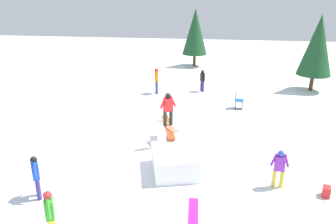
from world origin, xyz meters
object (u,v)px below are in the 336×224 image
object	(u,v)px
loose_snowboard_magenta	(193,215)
folding_chair	(238,101)
main_rider_on_rail	(168,110)
bystander_purple	(279,167)
bystander_green	(50,213)
bystander_black	(202,80)
pine_tree_far	(195,32)
bystander_blue	(36,175)
bystander_orange	(157,79)
pine_tree_near	(317,45)
backpack_on_snow	(326,192)
rail_feature	(168,129)

from	to	relation	value
loose_snowboard_magenta	folding_chair	bearing A→B (deg)	166.02
main_rider_on_rail	folding_chair	bearing A→B (deg)	-66.09
bystander_purple	bystander_green	xyz separation A→B (m)	(-3.22, 6.14, 0.07)
bystander_black	pine_tree_far	distance (m)	7.43
bystander_blue	bystander_orange	world-z (taller)	bystander_orange
pine_tree_far	pine_tree_near	bearing A→B (deg)	-127.68
bystander_black	pine_tree_near	world-z (taller)	pine_tree_near
backpack_on_snow	pine_tree_near	xyz separation A→B (m)	(11.71, -2.59, 2.66)
bystander_black	loose_snowboard_magenta	size ratio (longest dim) A/B	0.89
main_rider_on_rail	bystander_purple	distance (m)	4.68
pine_tree_far	main_rider_on_rail	bearing A→B (deg)	179.19
main_rider_on_rail	pine_tree_near	size ratio (longest dim) A/B	0.30
folding_chair	pine_tree_near	size ratio (longest dim) A/B	0.19
loose_snowboard_magenta	pine_tree_near	world-z (taller)	pine_tree_near
bystander_black	backpack_on_snow	world-z (taller)	bystander_black
rail_feature	bystander_blue	xyz separation A→B (m)	(-3.99, 3.50, 0.04)
main_rider_on_rail	bystander_green	size ratio (longest dim) A/B	0.96
bystander_green	pine_tree_near	size ratio (longest dim) A/B	0.31
rail_feature	loose_snowboard_magenta	size ratio (longest dim) A/B	1.55
rail_feature	main_rider_on_rail	world-z (taller)	main_rider_on_rail
bystander_purple	bystander_green	bearing A→B (deg)	31.00
bystander_purple	pine_tree_far	world-z (taller)	pine_tree_far
rail_feature	folding_chair	bearing A→B (deg)	-46.69
rail_feature	bystander_black	world-z (taller)	bystander_black
main_rider_on_rail	pine_tree_near	distance (m)	12.01
rail_feature	pine_tree_near	size ratio (longest dim) A/B	0.51
bystander_blue	pine_tree_near	distance (m)	17.37
loose_snowboard_magenta	bystander_black	bearing A→B (deg)	178.25
bystander_blue	loose_snowboard_magenta	distance (m)	4.86
bystander_orange	loose_snowboard_magenta	bearing A→B (deg)	2.78
backpack_on_snow	loose_snowboard_magenta	bearing A→B (deg)	124.56
bystander_orange	pine_tree_far	distance (m)	8.28
folding_chair	pine_tree_far	bearing A→B (deg)	24.34
rail_feature	pine_tree_far	bearing A→B (deg)	-15.24
bystander_orange	backpack_on_snow	bearing A→B (deg)	23.56
bystander_purple	backpack_on_snow	world-z (taller)	bystander_purple
bystander_purple	backpack_on_snow	bearing A→B (deg)	170.07
rail_feature	bystander_blue	distance (m)	5.30
bystander_black	rail_feature	bearing A→B (deg)	143.62
loose_snowboard_magenta	backpack_on_snow	size ratio (longest dim) A/B	4.52
bystander_green	pine_tree_far	size ratio (longest dim) A/B	0.32
bystander_purple	bystander_blue	distance (m)	7.57
bystander_purple	folding_chair	world-z (taller)	bystander_purple
main_rider_on_rail	backpack_on_snow	xyz separation A→B (m)	(-2.76, -5.33, -1.42)
main_rider_on_rail	bystander_black	bearing A→B (deg)	-41.95
bystander_orange	backpack_on_snow	world-z (taller)	bystander_orange
pine_tree_near	loose_snowboard_magenta	bearing A→B (deg)	153.27
main_rider_on_rail	pine_tree_near	xyz separation A→B (m)	(8.94, -7.92, 1.23)
backpack_on_snow	pine_tree_far	distance (m)	18.57
bystander_green	loose_snowboard_magenta	world-z (taller)	bystander_green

